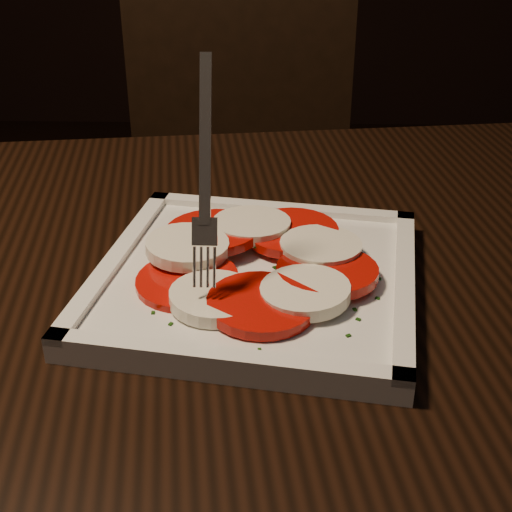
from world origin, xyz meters
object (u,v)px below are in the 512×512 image
object	(u,v)px
chair	(235,183)
fork	(206,168)
plate	(256,280)
table	(154,404)

from	to	relation	value
chair	fork	bearing A→B (deg)	-85.34
fork	plate	bearing A→B (deg)	31.81
plate	fork	xyz separation A→B (m)	(-0.04, -0.02, 0.11)
plate	fork	distance (m)	0.11
chair	plate	bearing A→B (deg)	-82.51
plate	chair	bearing A→B (deg)	94.59
plate	fork	size ratio (longest dim) A/B	1.62
chair	fork	world-z (taller)	fork
table	chair	world-z (taller)	chair
chair	table	bearing A→B (deg)	-89.23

